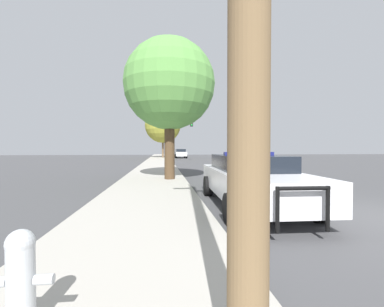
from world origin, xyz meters
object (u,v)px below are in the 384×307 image
at_px(car_background_distant, 180,153).
at_px(tree_sidewalk_near, 169,85).
at_px(fire_hydrant, 21,277).
at_px(traffic_light, 176,130).
at_px(tree_sidewalk_far, 163,125).
at_px(police_car, 251,178).

distance_m(car_background_distant, tree_sidewalk_near, 28.83).
relative_size(fire_hydrant, traffic_light, 0.16).
distance_m(traffic_light, tree_sidewalk_near, 17.29).
bearing_deg(tree_sidewalk_far, tree_sidewalk_near, -89.47).
distance_m(fire_hydrant, traffic_light, 27.30).
xyz_separation_m(fire_hydrant, traffic_light, (2.69, 27.00, 3.05)).
distance_m(traffic_light, car_background_distant, 11.69).
bearing_deg(car_background_distant, police_car, -92.39).
xyz_separation_m(police_car, car_background_distant, (0.46, 33.68, 0.01)).
bearing_deg(car_background_distant, tree_sidewalk_near, -96.64).
relative_size(traffic_light, tree_sidewalk_far, 0.65).
bearing_deg(tree_sidewalk_far, car_background_distant, 23.22).
distance_m(police_car, tree_sidewalk_far, 32.86).
distance_m(fire_hydrant, car_background_distant, 38.46).
distance_m(police_car, car_background_distant, 33.68).
relative_size(car_background_distant, tree_sidewalk_near, 0.66).
relative_size(traffic_light, car_background_distant, 1.17).
height_order(car_background_distant, tree_sidewalk_far, tree_sidewalk_far).
bearing_deg(traffic_light, tree_sidewalk_far, 98.55).
bearing_deg(fire_hydrant, tree_sidewalk_near, 81.72).
distance_m(police_car, tree_sidewalk_near, 6.72).
height_order(traffic_light, car_background_distant, traffic_light).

